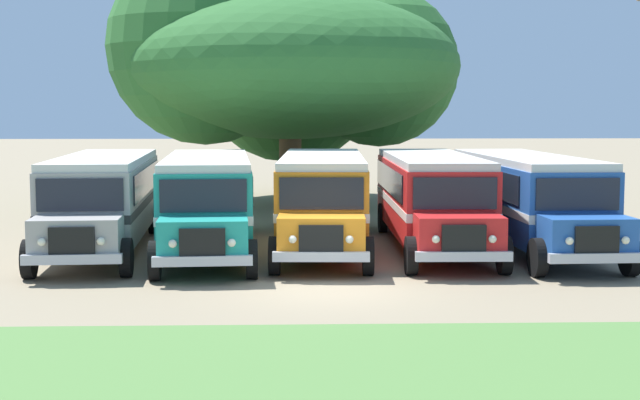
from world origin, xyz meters
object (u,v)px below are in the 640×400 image
object	(u,v)px
broad_shade_tree	(287,63)
parked_bus_slot_4	(528,196)
parked_bus_slot_1	(207,198)
parked_bus_slot_0	(103,197)
parked_bus_slot_3	(431,196)
parked_bus_slot_2	(322,196)

from	to	relation	value
broad_shade_tree	parked_bus_slot_4	bearing A→B (deg)	-61.07
parked_bus_slot_1	parked_bus_slot_4	distance (m)	9.74
parked_bus_slot_0	parked_bus_slot_3	distance (m)	10.01
parked_bus_slot_2	broad_shade_tree	xyz separation A→B (m)	(-1.13, 12.93, 4.69)
parked_bus_slot_2	parked_bus_slot_3	distance (m)	3.36
parked_bus_slot_0	parked_bus_slot_4	xyz separation A→B (m)	(12.91, -0.22, 0.00)
parked_bus_slot_2	parked_bus_slot_4	distance (m)	6.27
parked_bus_slot_0	parked_bus_slot_2	size ratio (longest dim) A/B	1.00
parked_bus_slot_2	parked_bus_slot_0	bearing A→B (deg)	-85.87
parked_bus_slot_2	parked_bus_slot_4	size ratio (longest dim) A/B	1.00
broad_shade_tree	parked_bus_slot_2	bearing A→B (deg)	-85.02
parked_bus_slot_4	broad_shade_tree	size ratio (longest dim) A/B	0.68
parked_bus_slot_0	parked_bus_slot_4	bearing A→B (deg)	85.32
parked_bus_slot_3	broad_shade_tree	xyz separation A→B (m)	(-4.48, 13.00, 4.69)
parked_bus_slot_4	parked_bus_slot_0	bearing A→B (deg)	-93.27
parked_bus_slot_0	broad_shade_tree	bearing A→B (deg)	153.48
parked_bus_slot_0	parked_bus_slot_2	xyz separation A→B (m)	(6.65, 0.20, 0.00)
parked_bus_slot_0	broad_shade_tree	xyz separation A→B (m)	(5.53, 13.13, 4.69)
parked_bus_slot_0	parked_bus_slot_3	world-z (taller)	same
parked_bus_slot_2	parked_bus_slot_3	world-z (taller)	same
parked_bus_slot_1	parked_bus_slot_4	bearing A→B (deg)	86.98
parked_bus_slot_1	broad_shade_tree	xyz separation A→B (m)	(2.36, 13.48, 4.69)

